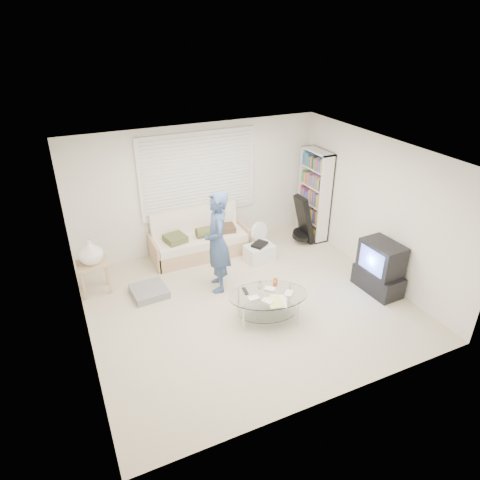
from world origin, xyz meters
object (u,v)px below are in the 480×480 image
futon_sofa (199,241)px  tv_unit (380,268)px  coffee_table (268,299)px  bookshelf (314,195)px

futon_sofa → tv_unit: 3.41m
coffee_table → tv_unit: bearing=-2.5°
futon_sofa → coffee_table: bearing=-83.6°
bookshelf → coffee_table: bookshelf is taller
bookshelf → futon_sofa: bearing=175.1°
tv_unit → coffee_table: (-2.09, 0.09, -0.08)m
futon_sofa → tv_unit: (2.36, -2.46, 0.14)m
bookshelf → coffee_table: (-2.22, -2.16, -0.57)m
futon_sofa → bookshelf: size_ratio=1.01×
tv_unit → futon_sofa: bearing=133.8°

